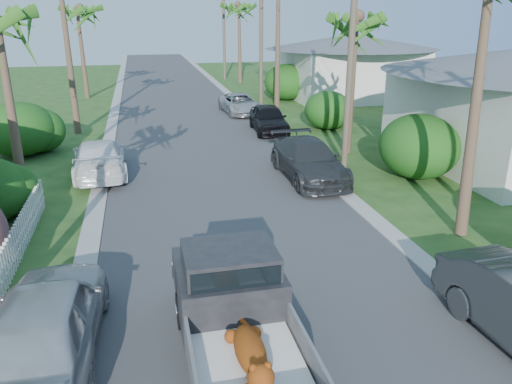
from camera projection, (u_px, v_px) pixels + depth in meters
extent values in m
cube|color=#38383A|center=(185.00, 117.00, 30.91)|extent=(8.00, 100.00, 0.02)
cube|color=#A5A39E|center=(113.00, 120.00, 29.99)|extent=(0.60, 100.00, 0.06)
cube|color=#A5A39E|center=(252.00, 114.00, 31.82)|extent=(0.60, 100.00, 0.06)
cylinder|color=black|center=(184.00, 310.00, 10.24)|extent=(0.28, 0.76, 0.76)
cylinder|color=black|center=(264.00, 300.00, 10.60)|extent=(0.28, 0.76, 0.76)
cube|color=gray|center=(251.00, 380.00, 7.95)|extent=(1.90, 2.40, 0.24)
cube|color=gray|center=(193.00, 369.00, 7.63)|extent=(0.06, 2.40, 0.55)
cube|color=gray|center=(307.00, 352.00, 8.02)|extent=(0.06, 2.40, 0.55)
cube|color=black|center=(230.00, 296.00, 9.50)|extent=(1.94, 1.65, 1.10)
cube|color=black|center=(230.00, 262.00, 9.25)|extent=(1.70, 1.35, 0.55)
cube|color=black|center=(236.00, 281.00, 8.65)|extent=(1.60, 0.05, 0.45)
cube|color=black|center=(220.00, 272.00, 10.70)|extent=(1.94, 1.20, 0.80)
cube|color=white|center=(251.00, 370.00, 7.89)|extent=(1.70, 2.10, 0.16)
ellipsoid|color=#E05A12|center=(250.00, 350.00, 7.88)|extent=(0.48, 1.25, 0.43)
sphere|color=#E05A12|center=(261.00, 378.00, 7.16)|extent=(0.40, 0.40, 0.40)
ellipsoid|color=white|center=(250.00, 355.00, 7.91)|extent=(0.32, 0.86, 0.18)
imported|color=#2D3032|center=(309.00, 161.00, 19.32)|extent=(2.10, 5.07, 1.47)
imported|color=black|center=(269.00, 119.00, 26.88)|extent=(1.98, 4.36, 1.45)
imported|color=#ABAEB3|center=(240.00, 104.00, 31.85)|extent=(2.36, 4.60, 1.24)
imported|color=#AFB2B6|center=(46.00, 322.00, 9.11)|extent=(2.07, 4.79, 1.61)
imported|color=white|center=(99.00, 158.00, 19.70)|extent=(2.30, 5.02, 1.42)
cone|color=brown|center=(11.00, 110.00, 16.51)|extent=(0.36, 0.61, 6.21)
cone|color=brown|center=(69.00, 57.00, 25.54)|extent=(0.36, 0.36, 8.00)
cone|color=brown|center=(82.00, 54.00, 36.68)|extent=(0.36, 0.75, 6.51)
cone|color=brown|center=(476.00, 106.00, 13.56)|extent=(0.36, 0.73, 7.51)
cone|color=brown|center=(352.00, 87.00, 22.13)|extent=(0.36, 0.54, 6.01)
cone|color=brown|center=(278.00, 46.00, 31.75)|extent=(0.36, 0.36, 8.20)
cone|color=brown|center=(240.00, 45.00, 44.88)|extent=(0.36, 0.63, 6.81)
ellipsoid|color=#1B4614|center=(19.00, 129.00, 22.40)|extent=(3.20, 3.52, 2.40)
ellipsoid|color=#1B4614|center=(419.00, 146.00, 19.31)|extent=(3.00, 3.30, 2.50)
ellipsoid|color=#1B4614|center=(328.00, 110.00, 27.57)|extent=(2.60, 2.86, 2.10)
ellipsoid|color=#1B4614|center=(286.00, 82.00, 36.75)|extent=(3.20, 3.52, 2.60)
cube|color=white|center=(3.00, 270.00, 11.60)|extent=(0.10, 11.00, 1.00)
cube|color=silver|center=(350.00, 73.00, 37.64)|extent=(9.00, 8.00, 3.60)
cone|color=#595B60|center=(352.00, 42.00, 36.86)|extent=(6.48, 6.48, 1.00)
cylinder|color=brown|center=(351.00, 57.00, 19.58)|extent=(0.26, 0.26, 9.00)
cylinder|color=brown|center=(261.00, 38.00, 33.32)|extent=(0.26, 0.26, 9.00)
cylinder|color=brown|center=(224.00, 31.00, 47.07)|extent=(0.26, 0.26, 9.00)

